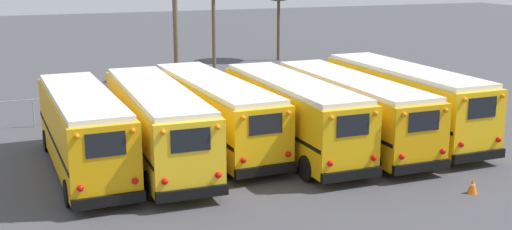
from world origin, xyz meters
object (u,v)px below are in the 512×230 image
object	(u,v)px
school_bus_4	(350,108)
traffic_cone	(473,186)
school_bus_1	(156,122)
school_bus_2	(214,110)
school_bus_0	(83,129)
school_bus_5	(404,100)
utility_pole	(175,22)
school_bus_3	(292,113)

from	to	relation	value
school_bus_4	traffic_cone	xyz separation A→B (m)	(0.93, -7.18, -1.39)
school_bus_1	school_bus_2	xyz separation A→B (m)	(2.88, 1.36, -0.07)
school_bus_0	school_bus_4	world-z (taller)	school_bus_0
school_bus_0	school_bus_1	xyz separation A→B (m)	(2.88, 0.11, 0.01)
school_bus_0	school_bus_4	bearing A→B (deg)	-1.45
school_bus_0	school_bus_4	xyz separation A→B (m)	(11.52, -0.29, -0.04)
school_bus_5	school_bus_1	bearing A→B (deg)	178.43
school_bus_0	utility_pole	world-z (taller)	utility_pole
school_bus_5	traffic_cone	world-z (taller)	school_bus_5
school_bus_3	school_bus_1	bearing A→B (deg)	175.02
school_bus_0	school_bus_1	distance (m)	2.88
utility_pole	school_bus_4	bearing A→B (deg)	-74.68
school_bus_3	traffic_cone	size ratio (longest dim) A/B	18.28
school_bus_3	traffic_cone	bearing A→B (deg)	-61.73
school_bus_4	utility_pole	size ratio (longest dim) A/B	1.29
school_bus_0	traffic_cone	xyz separation A→B (m)	(12.45, -7.47, -1.43)
school_bus_1	school_bus_4	size ratio (longest dim) A/B	1.00
school_bus_0	utility_pole	xyz separation A→B (m)	(7.46, 14.53, 2.66)
school_bus_3	school_bus_5	world-z (taller)	school_bus_5
school_bus_4	utility_pole	bearing A→B (deg)	105.32
school_bus_0	school_bus_5	bearing A→B (deg)	-0.80
school_bus_1	school_bus_3	distance (m)	5.78
school_bus_2	utility_pole	bearing A→B (deg)	82.59
school_bus_5	school_bus_3	bearing A→B (deg)	-178.16
school_bus_4	traffic_cone	world-z (taller)	school_bus_4
school_bus_1	traffic_cone	world-z (taller)	school_bus_1
school_bus_0	school_bus_2	xyz separation A→B (m)	(5.76, 1.48, -0.06)
school_bus_3	school_bus_4	distance (m)	2.88
traffic_cone	school_bus_3	bearing A→B (deg)	118.27
school_bus_3	traffic_cone	xyz separation A→B (m)	(3.81, -7.08, -1.42)
school_bus_0	school_bus_2	bearing A→B (deg)	14.39
school_bus_0	school_bus_3	xyz separation A→B (m)	(8.64, -0.39, -0.00)
school_bus_0	traffic_cone	bearing A→B (deg)	-30.97
school_bus_2	school_bus_3	size ratio (longest dim) A/B	1.05
school_bus_3	utility_pole	xyz separation A→B (m)	(-1.18, 14.92, 2.66)
school_bus_5	school_bus_0	bearing A→B (deg)	179.20
school_bus_3	school_bus_4	bearing A→B (deg)	1.90
school_bus_0	school_bus_1	bearing A→B (deg)	2.27
school_bus_2	traffic_cone	size ratio (longest dim) A/B	19.27
school_bus_0	school_bus_3	bearing A→B (deg)	-2.57
school_bus_1	school_bus_3	world-z (taller)	school_bus_1
school_bus_4	school_bus_2	bearing A→B (deg)	162.91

